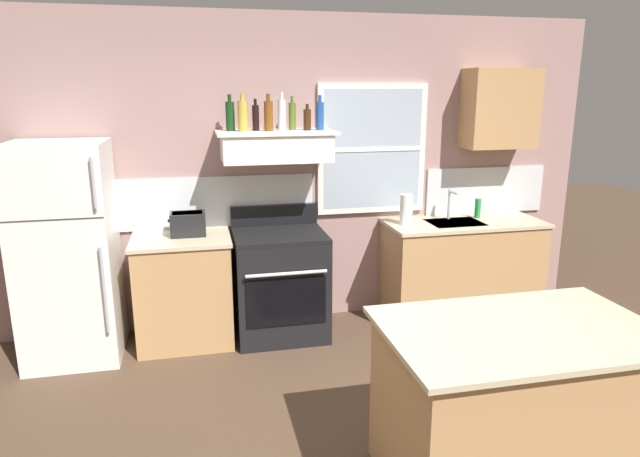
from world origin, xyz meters
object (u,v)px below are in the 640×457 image
Objects in this scene: stove_range at (280,283)px; bottle_champagne_gold_foil at (243,115)px; bottle_blue_liqueur at (320,115)px; bottle_balsamic_dark at (256,117)px; bottle_brown_stout at (307,119)px; bottle_dark_green_wine at (230,116)px; paper_towel_roll at (406,210)px; bottle_clear_tall at (282,114)px; kitchen_island at (514,407)px; toaster at (188,224)px; bottle_olive_oil_square at (292,116)px; bottle_amber_wine at (269,115)px; dish_soap_bottle at (478,208)px; refrigerator at (68,253)px.

bottle_champagne_gold_foil is at bearing 165.96° from stove_range.
bottle_balsamic_dark is at bearing 174.94° from bottle_blue_liqueur.
stove_range is at bearing -163.36° from bottle_brown_stout.
paper_towel_roll is (1.49, -0.11, -0.82)m from bottle_dark_green_wine.
bottle_blue_liqueur is (0.52, -0.05, 0.01)m from bottle_balsamic_dark.
kitchen_island is at bearing -69.04° from bottle_clear_tall.
stove_range is 4.29× the size of bottle_balsamic_dark.
toaster is 1.06× the size of bottle_blue_liqueur.
bottle_olive_oil_square is (0.89, 0.06, 0.85)m from toaster.
bottle_champagne_gold_foil is 0.32m from bottle_clear_tall.
bottle_dark_green_wine reaches higher than bottle_brown_stout.
bottle_amber_wine is at bearing -1.20° from toaster.
bottle_brown_stout is 2.69m from kitchen_island.
toaster is 1.29m from bottle_brown_stout.
bottle_olive_oil_square is at bearing -0.23° from bottle_dark_green_wine.
bottle_olive_oil_square is at bearing 163.14° from bottle_blue_liqueur.
kitchen_island is at bearing -62.00° from bottle_champagne_gold_foil.
bottle_olive_oil_square is at bearing 173.79° from paper_towel_roll.
bottle_amber_wine reaches higher than paper_towel_roll.
bottle_brown_stout reaches higher than stove_range.
bottle_amber_wine is 0.96× the size of bottle_clear_tall.
bottle_balsamic_dark is at bearing 3.90° from toaster.
bottle_clear_tall is at bearing -8.47° from bottle_balsamic_dark.
toaster reaches higher than kitchen_island.
bottle_olive_oil_square is 0.13m from bottle_brown_stout.
bottle_dark_green_wine is 1.36× the size of bottle_brown_stout.
bottle_dark_green_wine is at bearing 174.64° from bottle_blue_liqueur.
paper_towel_roll is at bearing -2.65° from bottle_brown_stout.
bottle_olive_oil_square is 1.29× the size of bottle_brown_stout.
stove_range is 1.40m from bottle_brown_stout.
bottle_blue_liqueur is at bearing -177.78° from dish_soap_bottle.
bottle_champagne_gold_foil is at bearing -151.42° from bottle_balsamic_dark.
toaster is at bearing 178.54° from paper_towel_roll.
bottle_blue_liqueur is 1.12m from paper_towel_roll.
kitchen_island is (1.07, -2.27, -1.39)m from bottle_balsamic_dark.
toaster is at bearing -178.86° from dish_soap_bottle.
refrigerator is 2.26m from bottle_blue_liqueur.
toaster reaches higher than dish_soap_bottle.
bottle_olive_oil_square is at bearing 149.00° from bottle_brown_stout.
refrigerator is 2.15m from bottle_brown_stout.
bottle_amber_wine is at bearing 113.63° from kitchen_island.
paper_towel_roll is at bearing -3.08° from bottle_blue_liqueur.
dish_soap_bottle is at bearing 7.66° from paper_towel_roll.
bottle_amber_wine is at bearing 1.41° from bottle_champagne_gold_foil.
bottle_champagne_gold_foil is at bearing -178.69° from bottle_brown_stout.
bottle_olive_oil_square is 1.01× the size of paper_towel_roll.
kitchen_island is at bearing -66.96° from stove_range.
bottle_blue_liqueur is (0.31, -0.02, -0.01)m from bottle_clear_tall.
dish_soap_bottle is (2.62, 0.05, -0.01)m from toaster.
bottle_balsamic_dark is (1.49, 0.15, 1.00)m from refrigerator.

